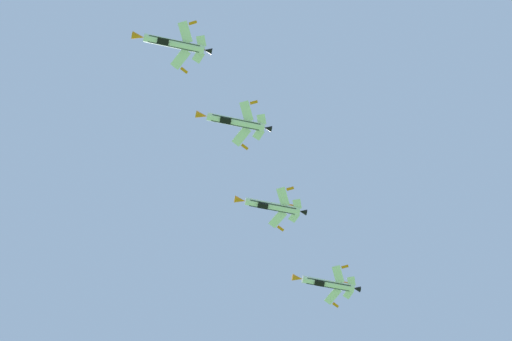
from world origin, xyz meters
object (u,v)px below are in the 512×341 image
fighter_jet_lead (173,43)px  fighter_jet_left_wing (234,122)px  fighter_jet_left_outer (327,283)px  fighter_jet_right_wing (271,206)px

fighter_jet_lead → fighter_jet_left_wing: fighter_jet_lead is taller
fighter_jet_left_wing → fighter_jet_left_outer: size_ratio=1.00×
fighter_jet_lead → fighter_jet_left_outer: size_ratio=1.00×
fighter_jet_left_wing → fighter_jet_right_wing: size_ratio=0.99×
fighter_jet_lead → fighter_jet_left_wing: size_ratio=1.00×
fighter_jet_lead → fighter_jet_right_wing: size_ratio=0.99×
fighter_jet_lead → fighter_jet_right_wing: 40.24m
fighter_jet_lead → fighter_jet_left_outer: 63.62m
fighter_jet_left_wing → fighter_jet_right_wing: 20.47m
fighter_jet_left_outer → fighter_jet_right_wing: bearing=134.8°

